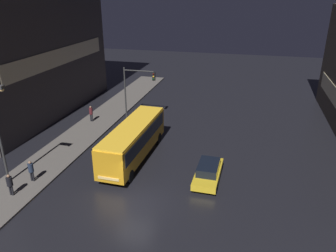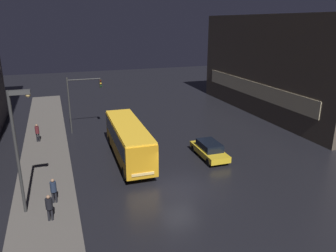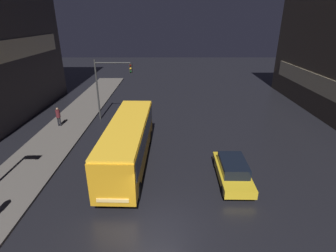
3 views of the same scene
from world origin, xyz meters
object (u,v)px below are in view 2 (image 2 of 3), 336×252
object	(u,v)px
pedestrian_near	(53,189)
traffic_light_main	(81,95)
pedestrian_far	(49,205)
car_taxi	(209,149)
bus_near	(128,138)
pedestrian_mid	(37,131)
street_lamp_sidewalk	(19,134)

from	to	relation	value
pedestrian_near	traffic_light_main	xyz separation A→B (m)	(3.24, 14.48, 2.88)
pedestrian_near	pedestrian_far	distance (m)	2.02
car_taxi	pedestrian_near	xyz separation A→B (m)	(-12.82, -3.69, 0.42)
pedestrian_near	traffic_light_main	bearing A→B (deg)	166.14
car_taxi	pedestrian_near	distance (m)	13.35
bus_near	pedestrian_mid	distance (m)	10.11
bus_near	pedestrian_far	world-z (taller)	bus_near
pedestrian_near	street_lamp_sidewalk	size ratio (longest dim) A/B	0.22
car_taxi	pedestrian_mid	distance (m)	16.56
car_taxi	pedestrian_far	world-z (taller)	pedestrian_far
bus_near	pedestrian_near	world-z (taller)	bus_near
car_taxi	traffic_light_main	world-z (taller)	traffic_light_main
traffic_light_main	street_lamp_sidewalk	bearing A→B (deg)	-107.50
pedestrian_near	traffic_light_main	size ratio (longest dim) A/B	0.29
pedestrian_far	street_lamp_sidewalk	distance (m)	4.46
street_lamp_sidewalk	pedestrian_near	bearing A→B (deg)	18.98
bus_near	pedestrian_near	xyz separation A→B (m)	(-6.15, -5.55, -0.79)
pedestrian_near	traffic_light_main	world-z (taller)	traffic_light_main
bus_near	traffic_light_main	distance (m)	9.62
car_taxi	traffic_light_main	distance (m)	14.81
traffic_light_main	pedestrian_near	bearing A→B (deg)	-102.62
pedestrian_mid	pedestrian_far	size ratio (longest dim) A/B	1.07
car_taxi	pedestrian_far	size ratio (longest dim) A/B	2.79
pedestrian_near	pedestrian_far	world-z (taller)	pedestrian_near
traffic_light_main	pedestrian_mid	bearing A→B (deg)	-154.80
car_taxi	traffic_light_main	xyz separation A→B (m)	(-9.58, 10.79, 3.30)
pedestrian_near	pedestrian_mid	size ratio (longest dim) A/B	0.95
pedestrian_far	traffic_light_main	world-z (taller)	traffic_light_main
car_taxi	traffic_light_main	size ratio (longest dim) A/B	0.78
car_taxi	pedestrian_far	distance (m)	14.28
pedestrian_mid	pedestrian_far	distance (m)	14.39
bus_near	pedestrian_mid	bearing A→B (deg)	-40.96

